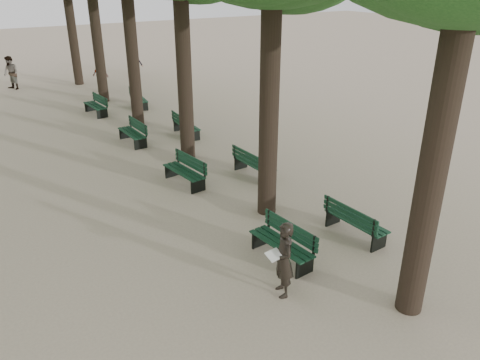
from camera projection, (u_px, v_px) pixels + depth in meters
ground at (289, 281)px, 10.36m from camera, size 120.00×120.00×0.00m
bench_left_0 at (281, 250)px, 11.05m from camera, size 0.72×1.84×0.92m
bench_left_1 at (184, 176)px, 15.05m from camera, size 0.76×1.85×0.92m
bench_left_2 at (133, 137)px, 18.68m from camera, size 0.63×1.82×0.92m
bench_left_3 at (96, 109)px, 22.52m from camera, size 0.72×1.84×0.92m
bench_right_0 at (355, 227)px, 12.05m from camera, size 0.64×1.82×0.92m
bench_right_1 at (254, 168)px, 15.66m from camera, size 0.63×1.82×0.92m
bench_right_2 at (186, 129)px, 19.59m from camera, size 0.68×1.83×0.92m
bench_right_3 at (139, 102)px, 23.77m from camera, size 0.81×1.86×0.92m
man_with_map at (284, 260)px, 9.64m from camera, size 0.70×0.75×1.69m
pedestrian_c at (101, 76)px, 26.80m from camera, size 0.88×1.03×1.74m
pedestrian_b at (135, 62)px, 31.37m from camera, size 1.06×0.74×1.58m
pedestrian_a at (11, 73)px, 27.18m from camera, size 0.79×1.00×1.91m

